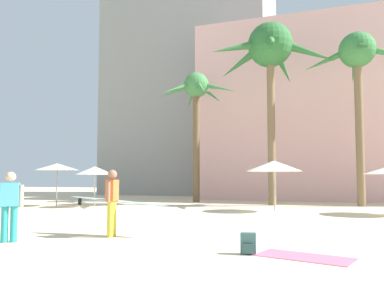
% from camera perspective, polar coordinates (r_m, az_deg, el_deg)
% --- Properties ---
extents(ground, '(120.00, 120.00, 0.00)m').
position_cam_1_polar(ground, '(5.66, -17.41, -18.71)').
color(ground, beige).
extents(hotel_pink, '(25.36, 9.91, 13.17)m').
position_cam_1_polar(hotel_pink, '(32.80, 25.04, 5.44)').
color(hotel_pink, beige).
rests_on(hotel_pink, ground).
extents(hotel_tower_gray, '(16.43, 10.42, 28.27)m').
position_cam_1_polar(hotel_tower_gray, '(42.28, 0.10, 13.53)').
color(hotel_tower_gray, gray).
rests_on(hotel_tower_gray, ground).
extents(palm_tree_far_left, '(6.02, 5.90, 9.84)m').
position_cam_1_polar(palm_tree_far_left, '(24.34, 23.22, 12.30)').
color(palm_tree_far_left, brown).
rests_on(palm_tree_far_left, ground).
extents(palm_tree_left, '(5.42, 4.81, 8.73)m').
position_cam_1_polar(palm_tree_left, '(26.38, 0.61, 8.24)').
color(palm_tree_left, brown).
rests_on(palm_tree_left, ground).
extents(palm_tree_center, '(7.42, 7.55, 10.84)m').
position_cam_1_polar(palm_tree_center, '(24.22, 11.39, 14.38)').
color(palm_tree_center, brown).
rests_on(palm_tree_center, ground).
extents(cafe_umbrella_0, '(2.07, 2.07, 2.19)m').
position_cam_1_polar(cafe_umbrella_0, '(21.53, -14.13, -2.46)').
color(cafe_umbrella_0, gray).
rests_on(cafe_umbrella_0, ground).
extents(cafe_umbrella_2, '(2.43, 2.43, 2.39)m').
position_cam_1_polar(cafe_umbrella_2, '(22.95, -19.26, -1.88)').
color(cafe_umbrella_2, gray).
rests_on(cafe_umbrella_2, ground).
extents(cafe_umbrella_4, '(2.60, 2.60, 2.36)m').
position_cam_1_polar(cafe_umbrella_4, '(18.44, 11.99, -1.82)').
color(cafe_umbrella_4, gray).
rests_on(cafe_umbrella_4, ground).
extents(beach_towel, '(1.93, 1.31, 0.01)m').
position_cam_1_polar(beach_towel, '(7.84, 16.26, -14.44)').
color(beach_towel, '#EF6684').
rests_on(beach_towel, ground).
extents(backpack, '(0.32, 0.27, 0.42)m').
position_cam_1_polar(backpack, '(7.90, 8.31, -13.05)').
color(backpack, '#3C6060').
rests_on(backpack, ground).
extents(person_mid_right, '(2.94, 0.79, 1.73)m').
position_cam_1_polar(person_mid_right, '(10.38, -11.39, -6.78)').
color(person_mid_right, gold).
rests_on(person_mid_right, ground).
extents(person_far_left, '(0.55, 0.42, 1.66)m').
position_cam_1_polar(person_far_left, '(10.16, -25.28, -6.68)').
color(person_far_left, teal).
rests_on(person_far_left, ground).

